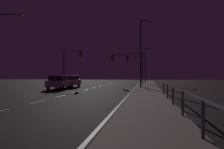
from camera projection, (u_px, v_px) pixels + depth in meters
name	position (u px, v px, depth m)	size (l,w,h in m)	color
ground_plane	(77.00, 92.00, 22.96)	(112.00, 112.00, 0.00)	black
sidewalk_right	(148.00, 92.00, 21.98)	(2.74, 77.00, 0.14)	#9E937F
lane_markings_center	(86.00, 90.00, 26.42)	(0.14, 50.00, 0.01)	silver
lane_edge_line	(133.00, 89.00, 27.16)	(0.14, 53.00, 0.01)	silver
car	(59.00, 82.00, 27.68)	(2.07, 4.50, 1.57)	silver
car_oncoming	(70.00, 81.00, 31.49)	(1.99, 4.47, 1.57)	beige
traffic_light_far_left	(135.00, 63.00, 40.72)	(2.91, 0.35, 5.00)	#38383D
traffic_light_far_center	(71.00, 60.00, 36.40)	(3.08, 0.58, 5.61)	#4C4C51
traffic_light_near_right	(128.00, 62.00, 37.74)	(5.14, 0.81, 5.08)	#4C4C51
street_lamp_across_street	(146.00, 61.00, 46.87)	(1.11, 1.67, 6.97)	#4C4C51
street_lamp_far_end	(1.00, 45.00, 20.23)	(2.41, 0.43, 7.00)	#2D3033
street_lamp_corner	(143.00, 47.00, 28.95)	(1.86, 1.43, 8.31)	#38383D
barrier_fence	(177.00, 93.00, 10.58)	(0.09, 16.41, 0.98)	#59595E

